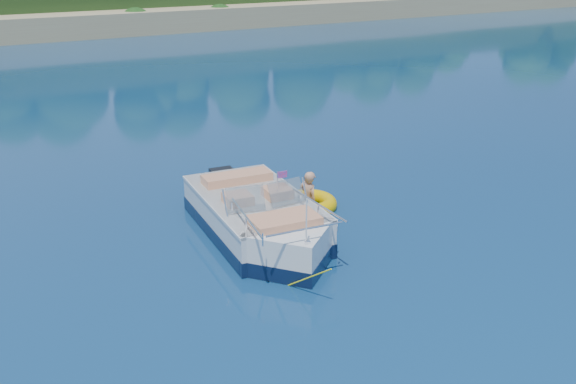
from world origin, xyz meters
name	(u,v)px	position (x,y,z in m)	size (l,w,h in m)	color
ground	(287,303)	(0.00, 0.00, 0.00)	(160.00, 160.00, 0.00)	#092142
motorboat	(261,222)	(0.81, 2.45, 0.35)	(2.28, 5.43, 1.81)	silver
tow_tube	(309,204)	(2.53, 3.36, 0.09)	(1.63, 1.63, 0.34)	#E4B000
boy	(307,207)	(2.48, 3.38, 0.00)	(0.51, 0.33, 1.39)	tan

